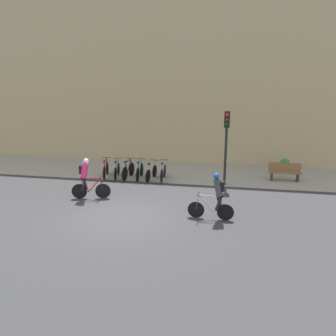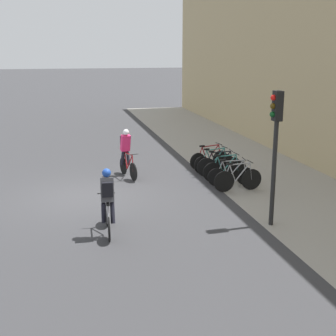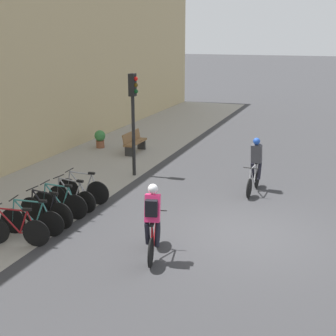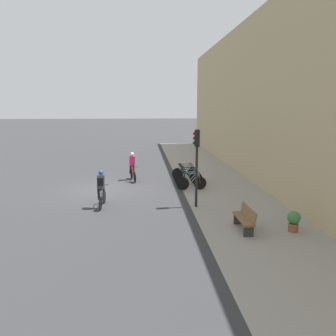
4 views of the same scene
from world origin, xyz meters
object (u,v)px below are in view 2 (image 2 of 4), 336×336
cyclist_pink (126,151)px  parked_bike_1 (214,162)px  parked_bike_0 (209,158)px  parked_bike_3 (225,170)px  parked_bike_2 (219,165)px  parked_bike_5 (238,179)px  cyclist_grey (107,200)px  traffic_light_pole (276,134)px  parked_bike_4 (231,175)px

cyclist_pink → parked_bike_1: size_ratio=1.05×
parked_bike_0 → parked_bike_3: 1.86m
parked_bike_0 → parked_bike_3: bearing=0.0°
cyclist_pink → parked_bike_0: 3.41m
parked_bike_2 → parked_bike_5: bearing=-0.0°
parked_bike_0 → parked_bike_5: bearing=0.0°
cyclist_grey → parked_bike_3: 6.18m
parked_bike_0 → traffic_light_pole: 6.54m
parked_bike_2 → cyclist_grey: bearing=-44.0°
cyclist_pink → parked_bike_3: bearing=67.2°
traffic_light_pole → parked_bike_0: bearing=177.6°
parked_bike_3 → traffic_light_pole: (4.34, -0.26, 2.06)m
parked_bike_0 → cyclist_pink: bearing=-82.3°
parked_bike_0 → parked_bike_3: parked_bike_3 is taller
traffic_light_pole → parked_bike_3: bearing=176.5°
parked_bike_0 → parked_bike_4: (2.48, -0.00, -0.01)m
parked_bike_3 → traffic_light_pole: 4.81m
parked_bike_1 → parked_bike_4: size_ratio=1.02×
cyclist_pink → parked_bike_1: bearing=87.1°
parked_bike_1 → parked_bike_5: (2.48, 0.00, 0.01)m
cyclist_pink → cyclist_grey: bearing=-12.7°
traffic_light_pole → parked_bike_2: bearing=176.9°
parked_bike_1 → parked_bike_3: 1.24m
parked_bike_4 → parked_bike_0: bearing=180.0°
parked_bike_2 → parked_bike_5: (1.86, -0.00, -0.00)m
parked_bike_2 → parked_bike_4: (1.24, -0.00, -0.03)m
cyclist_pink → parked_bike_4: (2.02, 3.33, -0.56)m
parked_bike_3 → parked_bike_4: bearing=-0.2°
parked_bike_2 → parked_bike_3: size_ratio=1.01×
parked_bike_2 → parked_bike_5: parked_bike_2 is taller
parked_bike_1 → parked_bike_3: bearing=0.1°
parked_bike_2 → parked_bike_0: bearing=-180.0°
cyclist_pink → cyclist_grey: cyclist_pink is taller
parked_bike_3 → parked_bike_4: 0.62m
cyclist_pink → parked_bike_4: cyclist_pink is taller
cyclist_pink → parked_bike_2: cyclist_pink is taller
parked_bike_3 → parked_bike_5: parked_bike_5 is taller
cyclist_pink → traffic_light_pole: 6.69m
parked_bike_2 → parked_bike_4: 1.24m
parked_bike_0 → parked_bike_4: parked_bike_0 is taller
cyclist_pink → parked_bike_1: (0.17, 3.33, -0.55)m
cyclist_grey → traffic_light_pole: traffic_light_pole is taller
parked_bike_0 → cyclist_grey: bearing=-37.5°
parked_bike_3 → cyclist_grey: bearing=-48.1°
parked_bike_2 → traffic_light_pole: bearing=-3.1°
parked_bike_0 → parked_bike_4: size_ratio=1.00×
parked_bike_2 → parked_bike_3: bearing=-0.0°
parked_bike_2 → parked_bike_3: parked_bike_2 is taller
parked_bike_5 → parked_bike_0: bearing=-180.0°
cyclist_pink → parked_bike_0: bearing=97.7°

